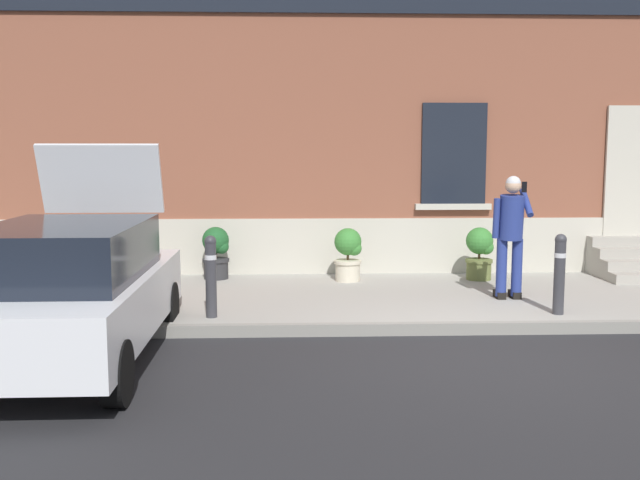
{
  "coord_description": "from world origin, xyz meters",
  "views": [
    {
      "loc": [
        -2.13,
        -7.7,
        2.25
      ],
      "look_at": [
        -1.76,
        1.6,
        1.1
      ],
      "focal_mm": 40.69,
      "sensor_mm": 36.0,
      "label": 1
    }
  ],
  "objects_px": {
    "bollard_near_person": "(560,271)",
    "person_on_phone": "(511,229)",
    "bollard_far_left": "(211,273)",
    "planter_terracotta": "(79,254)",
    "planter_olive": "(480,252)",
    "planter_charcoal": "(216,251)",
    "hatchback_car_white": "(69,289)",
    "planter_cream": "(348,253)"
  },
  "relations": [
    {
      "from": "bollard_far_left",
      "to": "planter_charcoal",
      "type": "bearing_deg",
      "value": 94.52
    },
    {
      "from": "planter_cream",
      "to": "planter_olive",
      "type": "bearing_deg",
      "value": 0.95
    },
    {
      "from": "person_on_phone",
      "to": "planter_olive",
      "type": "bearing_deg",
      "value": 91.98
    },
    {
      "from": "hatchback_car_white",
      "to": "bollard_far_left",
      "type": "bearing_deg",
      "value": 46.91
    },
    {
      "from": "planter_terracotta",
      "to": "planter_charcoal",
      "type": "bearing_deg",
      "value": 6.89
    },
    {
      "from": "hatchback_car_white",
      "to": "planter_cream",
      "type": "relative_size",
      "value": 4.74
    },
    {
      "from": "planter_terracotta",
      "to": "planter_cream",
      "type": "xyz_separation_m",
      "value": [
        4.31,
        -0.02,
        0.0
      ]
    },
    {
      "from": "planter_terracotta",
      "to": "planter_cream",
      "type": "height_order",
      "value": "same"
    },
    {
      "from": "hatchback_car_white",
      "to": "planter_olive",
      "type": "relative_size",
      "value": 4.74
    },
    {
      "from": "bollard_near_person",
      "to": "planter_cream",
      "type": "relative_size",
      "value": 1.22
    },
    {
      "from": "hatchback_car_white",
      "to": "person_on_phone",
      "type": "relative_size",
      "value": 2.33
    },
    {
      "from": "planter_cream",
      "to": "planter_charcoal",
      "type": "bearing_deg",
      "value": 172.56
    },
    {
      "from": "bollard_far_left",
      "to": "planter_olive",
      "type": "height_order",
      "value": "bollard_far_left"
    },
    {
      "from": "planter_cream",
      "to": "hatchback_car_white",
      "type": "bearing_deg",
      "value": -129.73
    },
    {
      "from": "bollard_near_person",
      "to": "person_on_phone",
      "type": "relative_size",
      "value": 0.6
    },
    {
      "from": "hatchback_car_white",
      "to": "planter_charcoal",
      "type": "distance_m",
      "value": 4.36
    },
    {
      "from": "hatchback_car_white",
      "to": "planter_terracotta",
      "type": "height_order",
      "value": "hatchback_car_white"
    },
    {
      "from": "planter_olive",
      "to": "bollard_far_left",
      "type": "bearing_deg",
      "value": -148.13
    },
    {
      "from": "planter_cream",
      "to": "person_on_phone",
      "type": "bearing_deg",
      "value": -35.31
    },
    {
      "from": "planter_terracotta",
      "to": "planter_olive",
      "type": "bearing_deg",
      "value": 0.13
    },
    {
      "from": "planter_charcoal",
      "to": "planter_olive",
      "type": "relative_size",
      "value": 1.0
    },
    {
      "from": "planter_terracotta",
      "to": "bollard_far_left",
      "type": "bearing_deg",
      "value": -46.78
    },
    {
      "from": "planter_charcoal",
      "to": "person_on_phone",
      "type": "bearing_deg",
      "value": -22.8
    },
    {
      "from": "hatchback_car_white",
      "to": "person_on_phone",
      "type": "distance_m",
      "value": 5.95
    },
    {
      "from": "person_on_phone",
      "to": "planter_cream",
      "type": "height_order",
      "value": "person_on_phone"
    },
    {
      "from": "bollard_near_person",
      "to": "person_on_phone",
      "type": "xyz_separation_m",
      "value": [
        -0.35,
        0.97,
        0.44
      ]
    },
    {
      "from": "person_on_phone",
      "to": "planter_charcoal",
      "type": "distance_m",
      "value": 4.73
    },
    {
      "from": "hatchback_car_white",
      "to": "planter_terracotta",
      "type": "bearing_deg",
      "value": 104.79
    },
    {
      "from": "planter_olive",
      "to": "hatchback_car_white",
      "type": "bearing_deg",
      "value": -143.81
    },
    {
      "from": "person_on_phone",
      "to": "planter_cream",
      "type": "bearing_deg",
      "value": 146.11
    },
    {
      "from": "planter_terracotta",
      "to": "planter_cream",
      "type": "bearing_deg",
      "value": -0.28
    },
    {
      "from": "bollard_near_person",
      "to": "person_on_phone",
      "type": "bearing_deg",
      "value": 109.99
    },
    {
      "from": "person_on_phone",
      "to": "planter_olive",
      "type": "xyz_separation_m",
      "value": [
        -0.02,
        1.57,
        -0.55
      ]
    },
    {
      "from": "bollard_near_person",
      "to": "planter_charcoal",
      "type": "bearing_deg",
      "value": 149.2
    },
    {
      "from": "planter_charcoal",
      "to": "planter_olive",
      "type": "bearing_deg",
      "value": -3.26
    },
    {
      "from": "planter_olive",
      "to": "planter_charcoal",
      "type": "bearing_deg",
      "value": 176.74
    },
    {
      "from": "bollard_far_left",
      "to": "planter_olive",
      "type": "bearing_deg",
      "value": 31.87
    },
    {
      "from": "planter_cream",
      "to": "planter_terracotta",
      "type": "bearing_deg",
      "value": 179.72
    },
    {
      "from": "bollard_near_person",
      "to": "bollard_far_left",
      "type": "relative_size",
      "value": 1.0
    },
    {
      "from": "hatchback_car_white",
      "to": "planter_terracotta",
      "type": "distance_m",
      "value": 4.09
    },
    {
      "from": "hatchback_car_white",
      "to": "person_on_phone",
      "type": "height_order",
      "value": "hatchback_car_white"
    },
    {
      "from": "bollard_far_left",
      "to": "planter_terracotta",
      "type": "height_order",
      "value": "bollard_far_left"
    }
  ]
}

